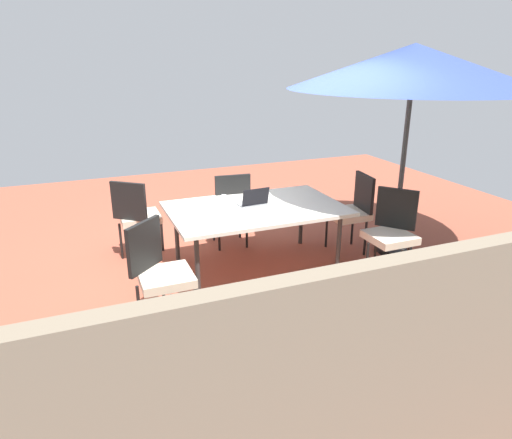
{
  "coord_description": "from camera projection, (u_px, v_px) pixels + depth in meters",
  "views": [
    {
      "loc": [
        1.83,
        4.54,
        2.35
      ],
      "look_at": [
        0.0,
        0.0,
        0.59
      ],
      "focal_mm": 32.36,
      "sensor_mm": 36.0,
      "label": 1
    }
  ],
  "objects": [
    {
      "name": "hedge_row",
      "position": [
        428.0,
        382.0,
        2.8
      ],
      "size": [
        6.3,
        0.77,
        0.94
      ],
      "primitive_type": "cube",
      "color": "#235628",
      "rests_on": "ground_plane"
    },
    {
      "name": "chair_northeast",
      "position": [
        160.0,
        270.0,
        4.08
      ],
      "size": [
        0.59,
        0.59,
        0.98
      ],
      "rotation": [
        0.0,
        0.0,
        3.89
      ],
      "color": "beige",
      "rests_on": "ground_plane"
    },
    {
      "name": "cup",
      "position": [
        224.0,
        199.0,
        5.27
      ],
      "size": [
        0.06,
        0.06,
        0.09
      ],
      "primitive_type": "cylinder",
      "color": "white",
      "rests_on": "dining_table"
    },
    {
      "name": "dining_table",
      "position": [
        256.0,
        211.0,
        5.16
      ],
      "size": [
        1.93,
        1.22,
        0.74
      ],
      "color": "silver",
      "rests_on": "ground_plane"
    },
    {
      "name": "chair_west",
      "position": [
        352.0,
        209.0,
        5.68
      ],
      "size": [
        0.49,
        0.48,
        0.98
      ],
      "rotation": [
        0.0,
        0.0,
        1.44
      ],
      "color": "beige",
      "rests_on": "ground_plane"
    },
    {
      "name": "chair_south",
      "position": [
        230.0,
        205.0,
        5.83
      ],
      "size": [
        0.47,
        0.48,
        0.98
      ],
      "rotation": [
        0.0,
        0.0,
        -0.1
      ],
      "color": "beige",
      "rests_on": "ground_plane"
    },
    {
      "name": "chair_northwest",
      "position": [
        392.0,
        230.0,
        5.0
      ],
      "size": [
        0.59,
        0.58,
        0.98
      ],
      "rotation": [
        0.0,
        0.0,
        2.26
      ],
      "color": "beige",
      "rests_on": "ground_plane"
    },
    {
      "name": "chair_southeast",
      "position": [
        137.0,
        214.0,
        5.5
      ],
      "size": [
        0.58,
        0.58,
        0.98
      ],
      "rotation": [
        0.0,
        0.0,
        5.61
      ],
      "color": "beige",
      "rests_on": "ground_plane"
    },
    {
      "name": "ground_plane",
      "position": [
        256.0,
        268.0,
        5.4
      ],
      "size": [
        10.0,
        10.0,
        0.02
      ],
      "primitive_type": "cube",
      "color": "#9E4C38"
    },
    {
      "name": "patio_umbrella",
      "position": [
        413.0,
        67.0,
        5.1
      ],
      "size": [
        2.81,
        2.81,
        2.47
      ],
      "color": "#4C4C4C",
      "rests_on": "ground_plane"
    },
    {
      "name": "laptop",
      "position": [
        253.0,
        201.0,
        5.2
      ],
      "size": [
        0.34,
        0.27,
        0.21
      ],
      "rotation": [
        0.0,
        0.0,
        0.08
      ],
      "color": "gray",
      "rests_on": "dining_table"
    }
  ]
}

